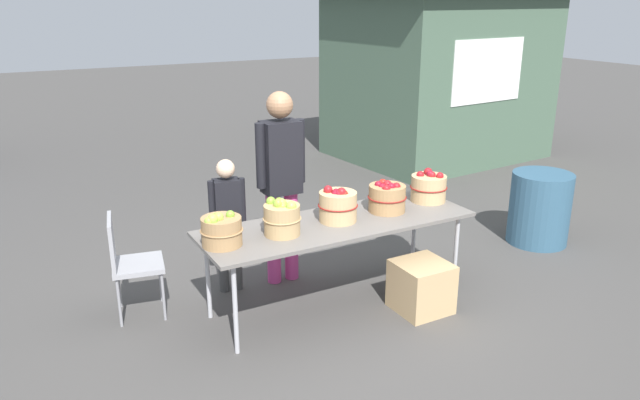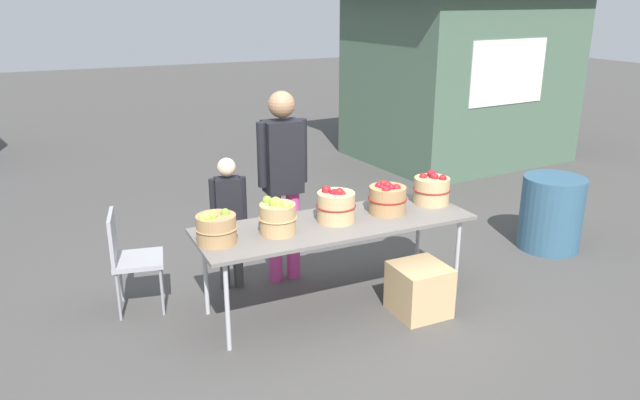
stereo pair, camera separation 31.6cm
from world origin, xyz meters
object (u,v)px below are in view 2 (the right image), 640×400
(apple_basket_red_2, at_px, (432,189))
(trash_barrel, at_px, (551,213))
(apple_basket_green_1, at_px, (278,217))
(vendor_adult, at_px, (283,173))
(apple_basket_green_0, at_px, (216,228))
(apple_basket_red_1, at_px, (387,198))
(market_table, at_px, (336,227))
(folding_chair, at_px, (129,253))
(apple_basket_red_0, at_px, (336,205))
(child_customer, at_px, (229,213))
(produce_crate, at_px, (419,289))

(apple_basket_red_2, height_order, trash_barrel, apple_basket_red_2)
(apple_basket_green_1, bearing_deg, vendor_adult, 64.85)
(apple_basket_green_0, distance_m, apple_basket_red_1, 1.51)
(market_table, relative_size, folding_chair, 2.67)
(apple_basket_green_1, xyz_separation_m, apple_basket_red_1, (1.02, 0.05, -0.01))
(apple_basket_green_0, relative_size, apple_basket_green_1, 1.06)
(apple_basket_green_0, bearing_deg, folding_chair, 130.63)
(apple_basket_green_0, height_order, apple_basket_red_1, apple_basket_red_1)
(apple_basket_green_0, distance_m, folding_chair, 0.94)
(apple_basket_green_1, height_order, apple_basket_red_0, apple_basket_red_0)
(apple_basket_red_0, height_order, apple_basket_red_1, apple_basket_red_0)
(apple_basket_green_0, height_order, child_customer, child_customer)
(apple_basket_red_2, bearing_deg, folding_chair, 167.42)
(apple_basket_green_0, distance_m, produce_crate, 1.75)
(produce_crate, bearing_deg, apple_basket_red_1, 97.83)
(child_customer, bearing_deg, apple_basket_green_0, 76.22)
(apple_basket_green_1, xyz_separation_m, vendor_adult, (0.32, 0.68, 0.14))
(market_table, relative_size, apple_basket_green_0, 7.21)
(apple_basket_red_1, height_order, child_customer, child_customer)
(apple_basket_green_0, xyz_separation_m, apple_basket_red_2, (2.00, 0.09, 0.01))
(apple_basket_red_2, xyz_separation_m, child_customer, (-1.69, 0.61, -0.17))
(apple_basket_red_0, relative_size, folding_chair, 0.38)
(child_customer, bearing_deg, apple_basket_green_1, 114.11)
(market_table, xyz_separation_m, apple_basket_green_0, (-1.01, -0.01, 0.16))
(vendor_adult, distance_m, child_customer, 0.59)
(apple_basket_green_1, distance_m, folding_chair, 1.31)
(apple_basket_red_0, xyz_separation_m, apple_basket_red_1, (0.49, 0.00, -0.01))
(apple_basket_red_0, xyz_separation_m, child_customer, (-0.71, 0.67, -0.18))
(apple_basket_red_1, bearing_deg, apple_basket_red_0, -179.57)
(apple_basket_red_0, xyz_separation_m, apple_basket_red_2, (0.98, 0.06, -0.01))
(market_table, distance_m, vendor_adult, 0.75)
(apple_basket_green_1, distance_m, vendor_adult, 0.76)
(market_table, relative_size, vendor_adult, 1.32)
(apple_basket_red_2, relative_size, child_customer, 0.28)
(market_table, bearing_deg, apple_basket_red_1, 2.59)
(apple_basket_red_2, bearing_deg, trash_barrel, 3.19)
(market_table, bearing_deg, folding_chair, 157.61)
(apple_basket_green_1, bearing_deg, market_table, 3.51)
(apple_basket_green_1, distance_m, apple_basket_red_2, 1.51)
(vendor_adult, distance_m, folding_chair, 1.47)
(apple_basket_green_0, bearing_deg, child_customer, 66.18)
(vendor_adult, relative_size, trash_barrel, 2.29)
(market_table, relative_size, produce_crate, 5.43)
(apple_basket_red_1, distance_m, trash_barrel, 2.14)
(market_table, relative_size, apple_basket_red_2, 6.88)
(apple_basket_red_0, relative_size, child_customer, 0.27)
(apple_basket_green_1, xyz_separation_m, folding_chair, (-1.05, 0.68, -0.38))
(apple_basket_red_0, distance_m, folding_chair, 1.74)
(apple_basket_red_1, xyz_separation_m, folding_chair, (-2.07, 0.62, -0.37))
(apple_basket_red_1, distance_m, produce_crate, 0.80)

